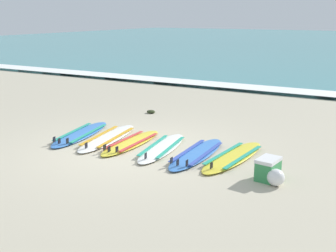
{
  "coord_description": "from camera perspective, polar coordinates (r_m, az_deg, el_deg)",
  "views": [
    {
      "loc": [
        4.85,
        -6.98,
        2.72
      ],
      "look_at": [
        0.2,
        1.27,
        0.25
      ],
      "focal_mm": 46.03,
      "sensor_mm": 36.0,
      "label": 1
    }
  ],
  "objects": [
    {
      "name": "surfboard_5",
      "position": [
        8.46,
        8.64,
        -4.04
      ],
      "size": [
        0.75,
        2.33,
        0.18
      ],
      "color": "yellow",
      "rests_on": "ground"
    },
    {
      "name": "cooler_box",
      "position": [
        7.48,
        13.11,
        -5.53
      ],
      "size": [
        0.37,
        0.49,
        0.38
      ],
      "color": "#338C4C",
      "rests_on": "ground"
    },
    {
      "name": "surfboard_1",
      "position": [
        9.73,
        -7.96,
        -1.54
      ],
      "size": [
        0.96,
        2.44,
        0.18
      ],
      "color": "white",
      "rests_on": "ground"
    },
    {
      "name": "surfboard_0",
      "position": [
        10.14,
        -11.47,
        -1.02
      ],
      "size": [
        1.03,
        2.4,
        0.18
      ],
      "color": "#3875CC",
      "rests_on": "ground"
    },
    {
      "name": "ground_plane",
      "position": [
        8.92,
        -5.16,
        -3.19
      ],
      "size": [
        80.0,
        80.0,
        0.0
      ],
      "primitive_type": "plane",
      "color": "#B7AD93"
    },
    {
      "name": "seaweed_clump_near_shoreline",
      "position": [
        12.17,
        -2.28,
        1.91
      ],
      "size": [
        0.25,
        0.2,
        0.09
      ],
      "primitive_type": "ellipsoid",
      "color": "#2D381E",
      "rests_on": "ground"
    },
    {
      "name": "beach_ball",
      "position": [
        7.26,
        14.08,
        -6.62
      ],
      "size": [
        0.29,
        0.29,
        0.29
      ],
      "primitive_type": "sphere",
      "color": "white",
      "rests_on": "ground"
    },
    {
      "name": "surfboard_3",
      "position": [
        8.92,
        -0.8,
        -2.88
      ],
      "size": [
        0.88,
        2.24,
        0.18
      ],
      "color": "white",
      "rests_on": "ground"
    },
    {
      "name": "wave_foam_strip",
      "position": [
        16.15,
        11.56,
        4.84
      ],
      "size": [
        80.0,
        1.2,
        0.11
      ],
      "primitive_type": "cube",
      "color": "white",
      "rests_on": "ground"
    },
    {
      "name": "surfboard_2",
      "position": [
        9.31,
        -4.87,
        -2.19
      ],
      "size": [
        0.62,
        2.16,
        0.18
      ],
      "color": "yellow",
      "rests_on": "ground"
    },
    {
      "name": "surfboard_4",
      "position": [
        8.57,
        3.85,
        -3.66
      ],
      "size": [
        0.66,
        2.29,
        0.18
      ],
      "color": "#3875CC",
      "rests_on": "ground"
    }
  ]
}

